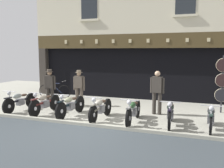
{
  "coord_description": "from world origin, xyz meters",
  "views": [
    {
      "loc": [
        3.66,
        -7.38,
        2.44
      ],
      "look_at": [
        -0.12,
        2.71,
        1.07
      ],
      "focal_mm": 41.34,
      "sensor_mm": 36.0,
      "label": 1
    }
  ],
  "objects_px": {
    "motorcycle_center": "(101,108)",
    "advert_board_near": "(103,63)",
    "shopkeeper_center": "(79,86)",
    "salesman_right": "(157,90)",
    "leaning_bicycle": "(54,91)",
    "advert_board_far": "(85,63)",
    "motorcycle_center_left": "(71,105)",
    "motorcycle_center_right": "(133,110)",
    "motorcycle_far_right": "(211,117)",
    "motorcycle_far_left": "(20,101)",
    "motorcycle_left": "(45,103)",
    "motorcycle_right": "(170,113)",
    "tyre_sign_pole": "(222,81)",
    "salesman_left": "(50,86)"
  },
  "relations": [
    {
      "from": "motorcycle_center",
      "to": "advert_board_near",
      "type": "distance_m",
      "value": 4.95
    },
    {
      "from": "shopkeeper_center",
      "to": "salesman_right",
      "type": "distance_m",
      "value": 3.65
    },
    {
      "from": "leaning_bicycle",
      "to": "advert_board_far",
      "type": "bearing_deg",
      "value": 128.05
    },
    {
      "from": "motorcycle_center_left",
      "to": "advert_board_far",
      "type": "xyz_separation_m",
      "value": [
        -1.57,
        4.37,
        1.36
      ]
    },
    {
      "from": "motorcycle_center_right",
      "to": "motorcycle_center",
      "type": "bearing_deg",
      "value": -2.02
    },
    {
      "from": "motorcycle_center",
      "to": "motorcycle_far_right",
      "type": "height_order",
      "value": "motorcycle_center"
    },
    {
      "from": "motorcycle_far_left",
      "to": "advert_board_near",
      "type": "bearing_deg",
      "value": -113.96
    },
    {
      "from": "motorcycle_left",
      "to": "leaning_bicycle",
      "type": "xyz_separation_m",
      "value": [
        -1.61,
        3.14,
        -0.06
      ]
    },
    {
      "from": "salesman_right",
      "to": "advert_board_far",
      "type": "height_order",
      "value": "advert_board_far"
    },
    {
      "from": "motorcycle_far_left",
      "to": "motorcycle_right",
      "type": "xyz_separation_m",
      "value": [
        6.14,
        -0.06,
        0.02
      ]
    },
    {
      "from": "motorcycle_far_left",
      "to": "motorcycle_far_right",
      "type": "bearing_deg",
      "value": 179.85
    },
    {
      "from": "motorcycle_center",
      "to": "motorcycle_center_right",
      "type": "xyz_separation_m",
      "value": [
        1.21,
        0.03,
        0.0
      ]
    },
    {
      "from": "motorcycle_left",
      "to": "motorcycle_far_right",
      "type": "distance_m",
      "value": 6.12
    },
    {
      "from": "advert_board_near",
      "to": "motorcycle_left",
      "type": "bearing_deg",
      "value": -99.21
    },
    {
      "from": "motorcycle_right",
      "to": "tyre_sign_pole",
      "type": "distance_m",
      "value": 3.17
    },
    {
      "from": "salesman_right",
      "to": "advert_board_near",
      "type": "relative_size",
      "value": 1.6
    },
    {
      "from": "motorcycle_far_right",
      "to": "salesman_right",
      "type": "relative_size",
      "value": 1.14
    },
    {
      "from": "motorcycle_center_left",
      "to": "motorcycle_left",
      "type": "bearing_deg",
      "value": 1.73
    },
    {
      "from": "motorcycle_center_right",
      "to": "shopkeeper_center",
      "type": "xyz_separation_m",
      "value": [
        -3.09,
        1.91,
        0.46
      ]
    },
    {
      "from": "motorcycle_center_left",
      "to": "shopkeeper_center",
      "type": "xyz_separation_m",
      "value": [
        -0.61,
        1.87,
        0.45
      ]
    },
    {
      "from": "motorcycle_far_right",
      "to": "advert_board_near",
      "type": "xyz_separation_m",
      "value": [
        -5.42,
        4.4,
        1.39
      ]
    },
    {
      "from": "motorcycle_left",
      "to": "tyre_sign_pole",
      "type": "xyz_separation_m",
      "value": [
        6.53,
        2.57,
        0.86
      ]
    },
    {
      "from": "tyre_sign_pole",
      "to": "advert_board_far",
      "type": "height_order",
      "value": "tyre_sign_pole"
    },
    {
      "from": "motorcycle_center_left",
      "to": "motorcycle_far_right",
      "type": "relative_size",
      "value": 1.04
    },
    {
      "from": "salesman_left",
      "to": "motorcycle_center",
      "type": "bearing_deg",
      "value": 149.28
    },
    {
      "from": "motorcycle_far_left",
      "to": "shopkeeper_center",
      "type": "bearing_deg",
      "value": -134.24
    },
    {
      "from": "advert_board_near",
      "to": "motorcycle_right",
      "type": "bearing_deg",
      "value": -46.32
    },
    {
      "from": "motorcycle_left",
      "to": "tyre_sign_pole",
      "type": "relative_size",
      "value": 0.86
    },
    {
      "from": "shopkeeper_center",
      "to": "advert_board_far",
      "type": "xyz_separation_m",
      "value": [
        -0.96,
        2.5,
        0.91
      ]
    },
    {
      "from": "motorcycle_left",
      "to": "salesman_right",
      "type": "distance_m",
      "value": 4.43
    },
    {
      "from": "motorcycle_right",
      "to": "advert_board_near",
      "type": "distance_m",
      "value": 6.2
    },
    {
      "from": "motorcycle_right",
      "to": "salesman_right",
      "type": "height_order",
      "value": "salesman_right"
    },
    {
      "from": "advert_board_near",
      "to": "advert_board_far",
      "type": "bearing_deg",
      "value": -180.0
    },
    {
      "from": "motorcycle_left",
      "to": "leaning_bicycle",
      "type": "bearing_deg",
      "value": -62.5
    },
    {
      "from": "motorcycle_left",
      "to": "shopkeeper_center",
      "type": "xyz_separation_m",
      "value": [
        0.54,
        1.87,
        0.45
      ]
    },
    {
      "from": "motorcycle_center",
      "to": "salesman_left",
      "type": "xyz_separation_m",
      "value": [
        -3.08,
        1.42,
        0.49
      ]
    },
    {
      "from": "motorcycle_center_left",
      "to": "salesman_left",
      "type": "relative_size",
      "value": 1.23
    },
    {
      "from": "salesman_right",
      "to": "tyre_sign_pole",
      "type": "bearing_deg",
      "value": -147.72
    },
    {
      "from": "motorcycle_center_left",
      "to": "shopkeeper_center",
      "type": "height_order",
      "value": "shopkeeper_center"
    },
    {
      "from": "motorcycle_center_right",
      "to": "shopkeeper_center",
      "type": "relative_size",
      "value": 1.3
    },
    {
      "from": "motorcycle_center_right",
      "to": "salesman_left",
      "type": "relative_size",
      "value": 1.27
    },
    {
      "from": "motorcycle_left",
      "to": "salesman_left",
      "type": "height_order",
      "value": "salesman_left"
    },
    {
      "from": "motorcycle_left",
      "to": "shopkeeper_center",
      "type": "relative_size",
      "value": 1.23
    },
    {
      "from": "advert_board_far",
      "to": "motorcycle_far_right",
      "type": "bearing_deg",
      "value": -33.94
    },
    {
      "from": "motorcycle_center_left",
      "to": "tyre_sign_pole",
      "type": "distance_m",
      "value": 6.02
    },
    {
      "from": "tyre_sign_pole",
      "to": "motorcycle_center",
      "type": "bearing_deg",
      "value": -147.3
    },
    {
      "from": "motorcycle_left",
      "to": "motorcycle_center_right",
      "type": "relative_size",
      "value": 0.95
    },
    {
      "from": "tyre_sign_pole",
      "to": "motorcycle_far_left",
      "type": "bearing_deg",
      "value": -162.09
    },
    {
      "from": "motorcycle_right",
      "to": "shopkeeper_center",
      "type": "relative_size",
      "value": 1.26
    },
    {
      "from": "motorcycle_center_right",
      "to": "salesman_left",
      "type": "bearing_deg",
      "value": -21.33
    }
  ]
}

